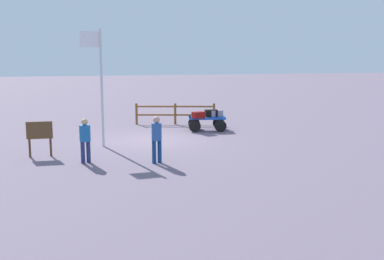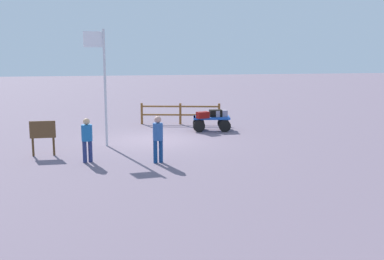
# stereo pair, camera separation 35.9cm
# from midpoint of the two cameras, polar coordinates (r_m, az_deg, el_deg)

# --- Properties ---
(ground_plane) EXTENTS (120.00, 120.00, 0.00)m
(ground_plane) POSITION_cam_midpoint_polar(r_m,az_deg,el_deg) (19.83, -3.91, -1.22)
(ground_plane) COLOR slate
(luggage_cart) EXTENTS (1.98, 1.42, 0.67)m
(luggage_cart) POSITION_cam_midpoint_polar(r_m,az_deg,el_deg) (22.17, 2.86, 1.13)
(luggage_cart) COLOR #184AB3
(luggage_cart) RESTS_ON ground
(suitcase_maroon) EXTENTS (0.61, 0.40, 0.34)m
(suitcase_maroon) POSITION_cam_midpoint_polar(r_m,az_deg,el_deg) (22.13, 3.43, 2.10)
(suitcase_maroon) COLOR black
(suitcase_maroon) RESTS_ON luggage_cart
(suitcase_grey) EXTENTS (0.62, 0.35, 0.30)m
(suitcase_grey) POSITION_cam_midpoint_polar(r_m,az_deg,el_deg) (22.17, 4.08, 2.07)
(suitcase_grey) COLOR gray
(suitcase_grey) RESTS_ON luggage_cart
(suitcase_olive) EXTENTS (0.65, 0.49, 0.30)m
(suitcase_olive) POSITION_cam_midpoint_polar(r_m,az_deg,el_deg) (21.61, 1.83, 1.89)
(suitcase_olive) COLOR maroon
(suitcase_olive) RESTS_ON luggage_cart
(worker_lead) EXTENTS (0.47, 0.47, 1.53)m
(worker_lead) POSITION_cam_midpoint_polar(r_m,az_deg,el_deg) (15.91, -12.33, -0.80)
(worker_lead) COLOR navy
(worker_lead) RESTS_ON ground
(worker_trailing) EXTENTS (0.41, 0.41, 1.61)m
(worker_trailing) POSITION_cam_midpoint_polar(r_m,az_deg,el_deg) (15.49, -3.61, -0.72)
(worker_trailing) COLOR navy
(worker_trailing) RESTS_ON ground
(flagpole) EXTENTS (0.83, 0.10, 4.63)m
(flagpole) POSITION_cam_midpoint_polar(r_m,az_deg,el_deg) (18.44, -10.54, 6.42)
(flagpole) COLOR silver
(flagpole) RESTS_ON ground
(signboard) EXTENTS (0.91, 0.09, 1.28)m
(signboard) POSITION_cam_midpoint_polar(r_m,az_deg,el_deg) (17.35, -17.54, -0.36)
(signboard) COLOR #4C3319
(signboard) RESTS_ON ground
(wooden_fence) EXTENTS (4.07, 1.12, 1.11)m
(wooden_fence) POSITION_cam_midpoint_polar(r_m,az_deg,el_deg) (24.06, -1.04, 2.24)
(wooden_fence) COLOR brown
(wooden_fence) RESTS_ON ground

